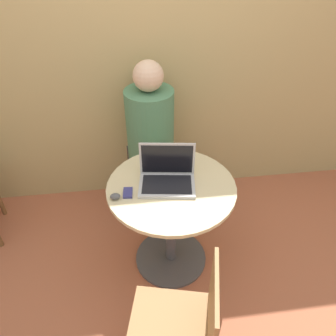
{
  "coord_description": "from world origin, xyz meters",
  "views": [
    {
      "loc": [
        -0.22,
        -1.51,
        2.04
      ],
      "look_at": [
        -0.01,
        0.05,
        0.82
      ],
      "focal_mm": 35.0,
      "sensor_mm": 36.0,
      "label": 1
    }
  ],
  "objects_px": {
    "laptop": "(167,176)",
    "chair_empty": "(183,329)",
    "cell_phone": "(128,193)",
    "person_seated": "(150,149)"
  },
  "relations": [
    {
      "from": "laptop",
      "to": "chair_empty",
      "type": "relative_size",
      "value": 0.43
    },
    {
      "from": "laptop",
      "to": "chair_empty",
      "type": "xyz_separation_m",
      "value": [
        -0.02,
        -0.78,
        -0.32
      ]
    },
    {
      "from": "cell_phone",
      "to": "chair_empty",
      "type": "xyz_separation_m",
      "value": [
        0.22,
        -0.71,
        -0.27
      ]
    },
    {
      "from": "chair_empty",
      "to": "person_seated",
      "type": "bearing_deg",
      "value": 91.5
    },
    {
      "from": "person_seated",
      "to": "cell_phone",
      "type": "bearing_deg",
      "value": -104.5
    },
    {
      "from": "laptop",
      "to": "chair_empty",
      "type": "bearing_deg",
      "value": -91.57
    },
    {
      "from": "chair_empty",
      "to": "person_seated",
      "type": "distance_m",
      "value": 1.43
    },
    {
      "from": "laptop",
      "to": "person_seated",
      "type": "height_order",
      "value": "person_seated"
    },
    {
      "from": "laptop",
      "to": "person_seated",
      "type": "relative_size",
      "value": 0.29
    },
    {
      "from": "laptop",
      "to": "cell_phone",
      "type": "height_order",
      "value": "laptop"
    }
  ]
}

